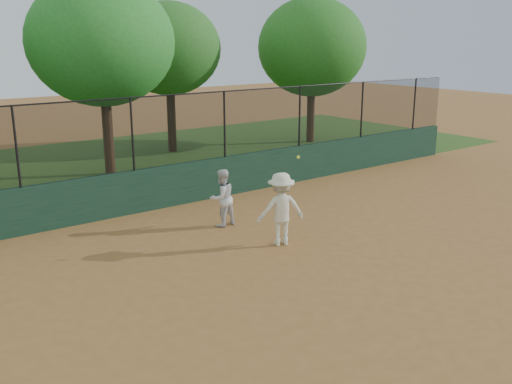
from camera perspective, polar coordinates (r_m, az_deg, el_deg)
ground at (r=11.74m, az=3.43°, el=-8.55°), size 80.00×80.00×0.00m
back_wall at (r=16.31m, az=-10.37°, el=0.31°), size 26.00×0.20×1.20m
grass_strip at (r=21.83m, az=-17.52°, el=2.02°), size 36.00×12.00×0.01m
player_second at (r=14.63m, az=-3.43°, el=-0.59°), size 0.77×0.63×1.49m
player_main at (r=13.26m, az=2.51°, el=-1.72°), size 1.27×1.00×2.12m
fence_assembly at (r=15.96m, az=-10.74°, el=5.98°), size 26.00×0.06×2.00m
tree_2 at (r=20.48m, az=-15.17°, el=14.26°), size 5.00×4.55×6.73m
tree_3 at (r=24.29m, az=-8.72°, el=13.96°), size 4.38×3.99×6.17m
tree_4 at (r=26.50m, az=5.65°, el=14.20°), size 5.07×4.61×6.48m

